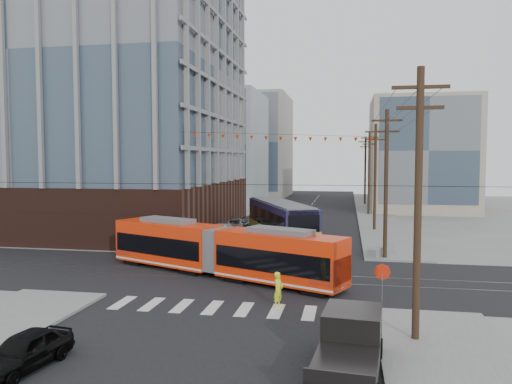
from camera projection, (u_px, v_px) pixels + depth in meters
ground at (241, 293)px, 27.59m from camera, size 160.00×160.00×0.00m
office_building at (85, 94)px, 53.20m from camera, size 30.00×25.00×28.60m
bg_bldg_nw_near at (206, 149)px, 81.10m from camera, size 18.00×16.00×18.00m
bg_bldg_ne_near at (421, 155)px, 71.27m from camera, size 14.00×14.00×16.00m
bg_bldg_nw_far at (248, 146)px, 100.12m from camera, size 16.00×18.00×20.00m
bg_bldg_ne_far at (416, 161)px, 90.60m from camera, size 16.00×16.00×14.00m
utility_pole_near at (418, 207)px, 19.80m from camera, size 0.30×0.30×11.00m
utility_pole_far at (365, 171)px, 80.64m from camera, size 0.30×0.30×11.00m
streetcar at (219, 250)px, 31.48m from camera, size 16.41×9.04×3.26m
city_bus at (280, 222)px, 43.97m from camera, size 7.82×13.29×3.75m
pickup_truck at (348, 351)px, 16.70m from camera, size 2.56×5.83×1.92m
black_sedan at (24, 351)px, 17.47m from camera, size 2.08×4.06×1.32m
parked_car_silver at (201, 241)px, 40.01m from camera, size 2.35×5.01×1.59m
parked_car_white at (224, 231)px, 46.16m from camera, size 2.86×5.38×1.48m
parked_car_grey at (238, 225)px, 50.50m from camera, size 2.54×5.31×1.46m
pedestrian at (278, 290)px, 24.79m from camera, size 0.63×0.76×1.79m
stop_sign at (382, 294)px, 22.78m from camera, size 0.78×0.78×2.45m
jersey_barrier at (381, 251)px, 37.92m from camera, size 2.35×4.02×0.80m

